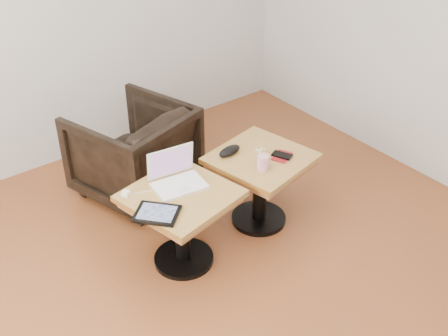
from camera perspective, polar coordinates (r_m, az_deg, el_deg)
room_shell at (r=2.38m, az=-0.59°, el=5.01°), size 4.52×4.52×2.71m
side_table_left at (r=3.42m, az=-4.35°, el=-4.38°), size 0.69×0.69×0.53m
side_table_right at (r=3.75m, az=3.73°, el=-0.52°), size 0.69×0.69×0.53m
laptop at (r=3.40m, az=-4.85°, el=-0.98°), size 0.33×0.28×0.22m
tablet at (r=3.18m, az=-6.82°, el=-4.62°), size 0.31×0.31×0.02m
charging_adapter at (r=3.36m, az=-9.95°, el=-2.54°), size 0.06×0.06×0.02m
glasses_case at (r=3.68m, az=0.55°, el=1.75°), size 0.19×0.10×0.06m
striped_cup at (r=3.52m, az=3.97°, el=0.55°), size 0.10×0.10×0.10m
earbuds_tangle at (r=3.74m, az=3.73°, el=1.83°), size 0.07×0.04×0.01m
phone_on_sleeve at (r=3.68m, az=5.91°, el=1.25°), size 0.17×0.15×0.02m
armchair at (r=4.13m, az=-9.18°, el=1.65°), size 0.92×0.93×0.69m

